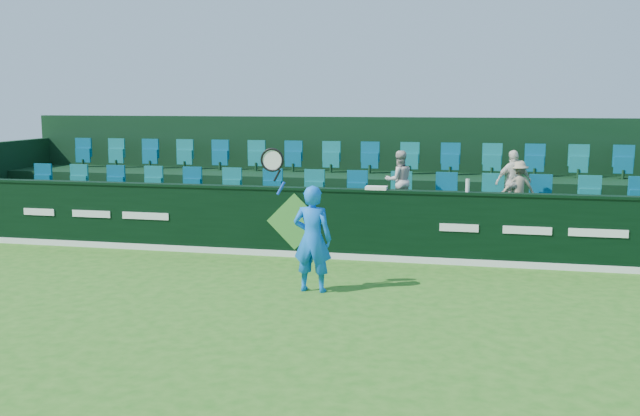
% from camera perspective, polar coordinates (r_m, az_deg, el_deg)
% --- Properties ---
extents(ground, '(60.00, 60.00, 0.00)m').
position_cam_1_polar(ground, '(10.21, -7.56, -8.59)').
color(ground, '#266818').
rests_on(ground, ground).
extents(sponsor_hoarding, '(16.00, 0.25, 1.35)m').
position_cam_1_polar(sponsor_hoarding, '(13.77, -1.93, -1.12)').
color(sponsor_hoarding, black).
rests_on(sponsor_hoarding, ground).
extents(stand_tier_front, '(16.00, 2.00, 0.80)m').
position_cam_1_polar(stand_tier_front, '(14.87, -0.88, -1.46)').
color(stand_tier_front, black).
rests_on(stand_tier_front, ground).
extents(stand_tier_back, '(16.00, 1.80, 1.30)m').
position_cam_1_polar(stand_tier_back, '(16.66, 0.63, 0.51)').
color(stand_tier_back, black).
rests_on(stand_tier_back, ground).
extents(stand_rear, '(16.00, 4.10, 2.60)m').
position_cam_1_polar(stand_rear, '(17.03, 0.94, 2.61)').
color(stand_rear, black).
rests_on(stand_rear, ground).
extents(seat_row_front, '(13.50, 0.50, 0.60)m').
position_cam_1_polar(seat_row_front, '(15.15, -0.53, 1.41)').
color(seat_row_front, '#085A7A').
rests_on(seat_row_front, stand_tier_front).
extents(seat_row_back, '(13.50, 0.50, 0.60)m').
position_cam_1_polar(seat_row_back, '(16.85, 0.84, 3.85)').
color(seat_row_back, '#085A7A').
rests_on(seat_row_back, stand_tier_back).
extents(tennis_player, '(1.19, 0.43, 2.34)m').
position_cam_1_polar(tennis_player, '(11.21, -0.65, -2.39)').
color(tennis_player, blue).
rests_on(tennis_player, ground).
extents(spectator_left, '(0.72, 0.66, 1.20)m').
position_cam_1_polar(spectator_left, '(14.44, 6.35, 2.20)').
color(spectator_left, beige).
rests_on(spectator_left, stand_tier_front).
extents(spectator_middle, '(0.79, 0.57, 1.25)m').
position_cam_1_polar(spectator_middle, '(14.37, 15.21, 2.01)').
color(spectator_middle, white).
rests_on(spectator_middle, stand_tier_front).
extents(spectator_right, '(0.76, 0.57, 1.05)m').
position_cam_1_polar(spectator_right, '(14.39, 15.55, 1.61)').
color(spectator_right, tan).
rests_on(spectator_right, stand_tier_front).
extents(towel, '(0.39, 0.26, 0.06)m').
position_cam_1_polar(towel, '(13.37, 4.53, 1.62)').
color(towel, white).
rests_on(towel, sponsor_hoarding).
extents(drinks_bottle, '(0.08, 0.08, 0.24)m').
position_cam_1_polar(drinks_bottle, '(13.24, 11.73, 1.78)').
color(drinks_bottle, silver).
rests_on(drinks_bottle, sponsor_hoarding).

